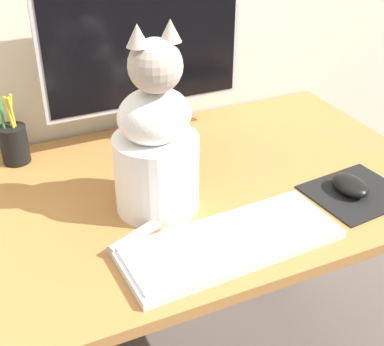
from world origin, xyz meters
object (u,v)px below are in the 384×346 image
Objects in this scene: keyboard at (230,242)px; computer_mouse_right at (350,185)px; monitor at (144,50)px; cat at (156,146)px; pen_cup at (14,143)px.

keyboard is 0.34m from computer_mouse_right.
monitor is 5.31× the size of computer_mouse_right.
monitor reaches higher than cat.
computer_mouse_right is 0.24× the size of cat.
monitor is 0.39m from pen_cup.
monitor is 0.34m from cat.
keyboard is 4.56× the size of computer_mouse_right.
keyboard is at bearing -71.01° from cat.
pen_cup is (-0.33, 0.52, 0.04)m from keyboard.
monitor is at bearing 126.22° from computer_mouse_right.
monitor is 1.27× the size of cat.
cat is (-0.41, 0.13, 0.13)m from computer_mouse_right.
cat is 2.27× the size of pen_cup.
cat reaches higher than computer_mouse_right.
pen_cup is at bearing 119.32° from keyboard.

